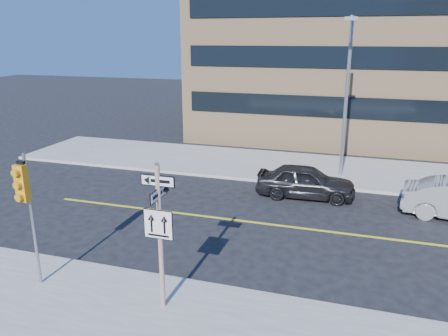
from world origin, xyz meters
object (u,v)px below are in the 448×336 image
(streetlight_a, at_px, (347,88))
(parked_car_a, at_px, (306,181))
(traffic_signal, at_px, (24,194))
(sign_pole, at_px, (160,229))

(streetlight_a, bearing_deg, parked_car_a, -114.12)
(traffic_signal, xyz_separation_m, streetlight_a, (8.00, 13.42, 1.73))
(parked_car_a, bearing_deg, traffic_signal, 144.72)
(sign_pole, bearing_deg, parked_car_a, 75.68)
(parked_car_a, height_order, streetlight_a, streetlight_a)
(parked_car_a, relative_size, streetlight_a, 0.56)
(traffic_signal, distance_m, streetlight_a, 15.72)
(traffic_signal, xyz_separation_m, parked_car_a, (6.57, 10.23, -2.26))
(traffic_signal, bearing_deg, parked_car_a, 57.28)
(parked_car_a, bearing_deg, sign_pole, 163.12)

